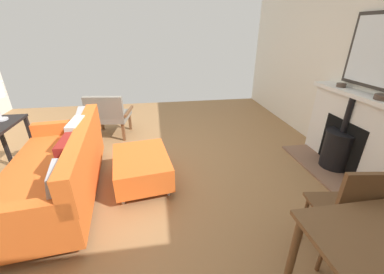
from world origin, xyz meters
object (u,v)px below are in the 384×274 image
object	(u,v)px
mantel_bowl_far	(383,97)
sofa	(59,169)
ottoman	(142,166)
mantel_bowl_near	(341,85)
fireplace	(347,137)
armchair_accent	(108,114)
dining_chair_near_fireplace	(350,210)

from	to	relation	value
mantel_bowl_far	sofa	xyz separation A→B (m)	(3.48, -0.22, -0.70)
mantel_bowl_far	ottoman	xyz separation A→B (m)	(2.62, -0.33, -0.82)
mantel_bowl_near	sofa	distance (m)	3.57
fireplace	armchair_accent	distance (m)	3.51
mantel_bowl_far	dining_chair_near_fireplace	distance (m)	1.56
dining_chair_near_fireplace	fireplace	bearing A→B (deg)	-129.82
mantel_bowl_near	dining_chair_near_fireplace	xyz separation A→B (m)	(1.08, 1.61, -0.51)
mantel_bowl_near	mantel_bowl_far	size ratio (longest dim) A/B	0.74
mantel_bowl_far	sofa	bearing A→B (deg)	-3.59
fireplace	armchair_accent	xyz separation A→B (m)	(3.18, -1.48, -0.02)
ottoman	fireplace	bearing A→B (deg)	178.69
sofa	ottoman	distance (m)	0.87
ottoman	dining_chair_near_fireplace	bearing A→B (deg)	139.26
mantel_bowl_far	ottoman	bearing A→B (deg)	-7.13
sofa	dining_chair_near_fireplace	bearing A→B (deg)	153.08
mantel_bowl_near	sofa	world-z (taller)	mantel_bowl_near
ottoman	mantel_bowl_far	bearing A→B (deg)	172.87
mantel_bowl_far	armchair_accent	world-z (taller)	mantel_bowl_far
sofa	dining_chair_near_fireplace	size ratio (longest dim) A/B	2.11
mantel_bowl_far	dining_chair_near_fireplace	xyz separation A→B (m)	(1.08, 1.00, -0.51)
dining_chair_near_fireplace	armchair_accent	bearing A→B (deg)	-52.40
fireplace	dining_chair_near_fireplace	xyz separation A→B (m)	(1.06, 1.27, 0.09)
sofa	ottoman	size ratio (longest dim) A/B	2.10
mantel_bowl_far	dining_chair_near_fireplace	bearing A→B (deg)	42.89
mantel_bowl_far	armchair_accent	size ratio (longest dim) A/B	0.21
dining_chair_near_fireplace	mantel_bowl_far	bearing A→B (deg)	-137.11
armchair_accent	dining_chair_near_fireplace	distance (m)	3.48
mantel_bowl_near	armchair_accent	xyz separation A→B (m)	(3.20, -1.14, -0.62)
mantel_bowl_near	armchair_accent	distance (m)	3.45
mantel_bowl_far	sofa	distance (m)	3.55
ottoman	dining_chair_near_fireplace	xyz separation A→B (m)	(-1.54, 1.33, 0.31)
ottoman	dining_chair_near_fireplace	size ratio (longest dim) A/B	1.01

